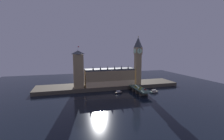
{
  "coord_description": "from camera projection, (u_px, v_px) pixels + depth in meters",
  "views": [
    {
      "loc": [
        -65.22,
        -203.9,
        60.97
      ],
      "look_at": [
        -0.48,
        20.0,
        30.21
      ],
      "focal_mm": 26.0,
      "sensor_mm": 36.0,
      "label": 1
    }
  ],
  "objects": [
    {
      "name": "ground_plane",
      "position": [
        116.0,
        94.0,
        220.13
      ],
      "size": [
        400.0,
        400.0,
        0.0
      ],
      "primitive_type": "plane",
      "color": "black"
    },
    {
      "name": "street_lamp_mid",
      "position": [
        144.0,
        85.0,
        224.55
      ],
      "size": [
        1.34,
        0.6,
        5.92
      ],
      "color": "#2D3333",
      "rests_on": "bridge"
    },
    {
      "name": "car_northbound_lead",
      "position": [
        136.0,
        87.0,
        228.59
      ],
      "size": [
        2.1,
        4.71,
        1.51
      ],
      "color": "yellow",
      "rests_on": "bridge"
    },
    {
      "name": "embankment",
      "position": [
        109.0,
        86.0,
        256.92
      ],
      "size": [
        220.0,
        42.0,
        5.38
      ],
      "color": "#4C4438",
      "rests_on": "ground_plane"
    },
    {
      "name": "victoria_tower",
      "position": [
        78.0,
        69.0,
        229.77
      ],
      "size": [
        13.95,
        13.95,
        59.07
      ],
      "color": "#9E845B",
      "rests_on": "embankment"
    },
    {
      "name": "street_lamp_near",
      "position": [
        140.0,
        88.0,
        207.03
      ],
      "size": [
        1.34,
        0.6,
        6.8
      ],
      "color": "#2D3333",
      "rests_on": "bridge"
    },
    {
      "name": "boat_downstream",
      "position": [
        154.0,
        92.0,
        225.67
      ],
      "size": [
        14.75,
        4.94,
        4.16
      ],
      "color": "#B2A893",
      "rests_on": "ground_plane"
    },
    {
      "name": "car_southbound_trail",
      "position": [
        141.0,
        87.0,
        227.12
      ],
      "size": [
        2.02,
        4.69,
        1.36
      ],
      "color": "yellow",
      "rests_on": "bridge"
    },
    {
      "name": "bridge",
      "position": [
        140.0,
        90.0,
        223.59
      ],
      "size": [
        13.25,
        46.0,
        6.78
      ],
      "color": "#476656",
      "rests_on": "ground_plane"
    },
    {
      "name": "parliament_hall",
      "position": [
        110.0,
        77.0,
        246.43
      ],
      "size": [
        74.58,
        20.27,
        30.85
      ],
      "color": "#9E845B",
      "rests_on": "embankment"
    },
    {
      "name": "car_southbound_lead",
      "position": [
        145.0,
        89.0,
        214.18
      ],
      "size": [
        1.97,
        3.81,
        1.48
      ],
      "color": "red",
      "rests_on": "bridge"
    },
    {
      "name": "boat_upstream",
      "position": [
        118.0,
        92.0,
        222.07
      ],
      "size": [
        11.64,
        5.04,
        3.94
      ],
      "color": "#28282D",
      "rests_on": "ground_plane"
    },
    {
      "name": "clock_tower",
      "position": [
        138.0,
        59.0,
        250.67
      ],
      "size": [
        10.7,
        10.81,
        74.52
      ],
      "color": "#9E845B",
      "rests_on": "embankment"
    },
    {
      "name": "car_northbound_trail",
      "position": [
        140.0,
        89.0,
        216.62
      ],
      "size": [
        2.1,
        3.83,
        1.53
      ],
      "color": "yellow",
      "rests_on": "bridge"
    },
    {
      "name": "street_lamp_far",
      "position": [
        131.0,
        84.0,
        235.14
      ],
      "size": [
        1.34,
        0.6,
        5.96
      ],
      "color": "#2D3333",
      "rests_on": "bridge"
    },
    {
      "name": "pedestrian_near_rail",
      "position": [
        140.0,
        90.0,
        209.22
      ],
      "size": [
        0.38,
        0.38,
        1.78
      ],
      "color": "black",
      "rests_on": "bridge"
    },
    {
      "name": "pedestrian_far_rail",
      "position": [
        132.0,
        86.0,
        235.85
      ],
      "size": [
        0.38,
        0.38,
        1.61
      ],
      "color": "black",
      "rests_on": "bridge"
    },
    {
      "name": "pedestrian_mid_walk",
      "position": [
        144.0,
        87.0,
        224.85
      ],
      "size": [
        0.38,
        0.38,
        1.77
      ],
      "color": "black",
      "rests_on": "bridge"
    }
  ]
}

